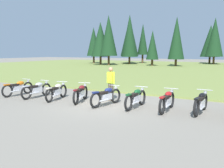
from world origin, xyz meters
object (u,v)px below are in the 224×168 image
at_px(motorcycle_orange, 18,88).
at_px(motorcycle_cream, 57,91).
at_px(motorcycle_maroon, 81,93).
at_px(motorcycle_black, 201,102).
at_px(rider_checking_bike, 111,82).
at_px(motorcycle_british_green, 136,98).
at_px(motorcycle_silver, 37,89).
at_px(motorcycle_navy, 106,96).
at_px(motorcycle_red, 167,101).

height_order(motorcycle_orange, motorcycle_cream, same).
relative_size(motorcycle_cream, motorcycle_maroon, 1.02).
bearing_deg(motorcycle_black, rider_checking_bike, 173.85).
xyz_separation_m(motorcycle_maroon, motorcycle_british_green, (2.87, 0.10, 0.00)).
relative_size(motorcycle_silver, motorcycle_black, 1.00).
xyz_separation_m(motorcycle_british_green, motorcycle_black, (2.65, 0.40, 0.00)).
distance_m(motorcycle_silver, motorcycle_cream, 1.35).
xyz_separation_m(motorcycle_orange, rider_checking_bike, (5.22, 1.24, 0.51)).
distance_m(motorcycle_cream, motorcycle_navy, 2.88).
height_order(motorcycle_red, rider_checking_bike, rider_checking_bike).
xyz_separation_m(motorcycle_silver, motorcycle_black, (8.25, 0.71, 0.00)).
height_order(motorcycle_silver, motorcycle_black, same).
distance_m(motorcycle_orange, motorcycle_red, 8.36).
xyz_separation_m(motorcycle_maroon, motorcycle_red, (4.24, 0.20, 0.00)).
xyz_separation_m(motorcycle_cream, motorcycle_british_green, (4.24, 0.28, 0.00)).
distance_m(motorcycle_cream, motorcycle_black, 6.92).
relative_size(motorcycle_navy, motorcycle_black, 0.99).
relative_size(motorcycle_orange, motorcycle_british_green, 1.00).
relative_size(motorcycle_british_green, motorcycle_black, 1.00).
relative_size(motorcycle_maroon, motorcycle_british_green, 0.96).
height_order(motorcycle_silver, motorcycle_british_green, same).
relative_size(motorcycle_silver, motorcycle_cream, 1.01).
xyz_separation_m(motorcycle_red, rider_checking_bike, (-3.12, 0.78, 0.51)).
distance_m(motorcycle_orange, motorcycle_maroon, 4.11).
xyz_separation_m(motorcycle_cream, rider_checking_bike, (2.49, 1.16, 0.51)).
height_order(motorcycle_orange, motorcycle_red, same).
height_order(motorcycle_cream, motorcycle_navy, same).
distance_m(motorcycle_cream, motorcycle_maroon, 1.38).
height_order(motorcycle_silver, motorcycle_maroon, same).
bearing_deg(motorcycle_maroon, motorcycle_black, 5.21).
relative_size(motorcycle_silver, rider_checking_bike, 1.26).
bearing_deg(motorcycle_maroon, motorcycle_red, 2.72).
bearing_deg(motorcycle_british_green, motorcycle_red, 4.18).
relative_size(motorcycle_maroon, motorcycle_navy, 0.97).
height_order(motorcycle_british_green, motorcycle_red, same).
xyz_separation_m(motorcycle_silver, motorcycle_red, (6.96, 0.41, 0.00)).
height_order(motorcycle_navy, motorcycle_british_green, same).
bearing_deg(rider_checking_bike, motorcycle_orange, -166.67).
relative_size(motorcycle_cream, motorcycle_black, 0.99).
relative_size(motorcycle_silver, motorcycle_red, 1.00).
height_order(motorcycle_orange, motorcycle_black, same).
bearing_deg(motorcycle_cream, motorcycle_orange, -178.34).
bearing_deg(motorcycle_red, motorcycle_cream, -176.11).
relative_size(motorcycle_maroon, motorcycle_red, 0.96).
bearing_deg(motorcycle_black, motorcycle_orange, -175.47).
bearing_deg(motorcycle_cream, motorcycle_navy, 1.43).
height_order(motorcycle_cream, rider_checking_bike, rider_checking_bike).
distance_m(motorcycle_maroon, motorcycle_red, 4.24).
xyz_separation_m(motorcycle_orange, motorcycle_cream, (2.73, 0.08, 0.00)).
height_order(motorcycle_cream, motorcycle_british_green, same).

